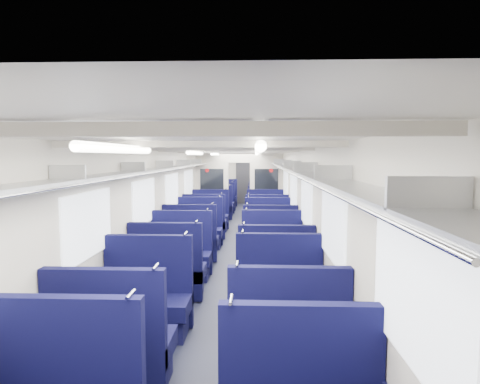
{
  "coord_description": "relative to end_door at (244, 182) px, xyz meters",
  "views": [
    {
      "loc": [
        0.52,
        -9.64,
        2.2
      ],
      "look_at": [
        0.08,
        1.81,
        1.18
      ],
      "focal_mm": 29.98,
      "sensor_mm": 36.0,
      "label": 1
    }
  ],
  "objects": [
    {
      "name": "ceiling_fittings",
      "position": [
        0.0,
        -9.2,
        1.29
      ],
      "size": [
        2.7,
        16.06,
        0.11
      ],
      "color": "beige",
      "rests_on": "ceiling"
    },
    {
      "name": "seat_24",
      "position": [
        -0.83,
        -2.43,
        -0.62
      ],
      "size": [
        1.12,
        0.62,
        1.24
      ],
      "color": "#0B0B34",
      "rests_on": "floor"
    },
    {
      "name": "windows",
      "position": [
        0.0,
        -9.4,
        0.42
      ],
      "size": [
        2.78,
        15.6,
        0.75
      ],
      "color": "white",
      "rests_on": "wall_left"
    },
    {
      "name": "seat_6",
      "position": [
        -0.83,
        -13.81,
        -0.62
      ],
      "size": [
        1.12,
        0.62,
        1.24
      ],
      "color": "#0B0B34",
      "rests_on": "floor"
    },
    {
      "name": "seat_16",
      "position": [
        -0.83,
        -8.04,
        -0.62
      ],
      "size": [
        1.12,
        0.62,
        1.24
      ],
      "color": "#0B0B34",
      "rests_on": "floor"
    },
    {
      "name": "luggage_rack_left",
      "position": [
        -1.21,
        -8.94,
        0.97
      ],
      "size": [
        0.36,
        17.4,
        0.18
      ],
      "color": "#B2B5BA",
      "rests_on": "wall_left"
    },
    {
      "name": "seat_13",
      "position": [
        0.83,
        -10.33,
        -0.62
      ],
      "size": [
        1.12,
        0.62,
        1.24
      ],
      "color": "#0B0B34",
      "rests_on": "floor"
    },
    {
      "name": "seat_5",
      "position": [
        0.83,
        -14.89,
        -0.62
      ],
      "size": [
        1.12,
        0.62,
        1.24
      ],
      "color": "#0B0B34",
      "rests_on": "floor"
    },
    {
      "name": "seat_25",
      "position": [
        0.83,
        -2.43,
        -0.62
      ],
      "size": [
        1.12,
        0.62,
        1.24
      ],
      "color": "#0B0B34",
      "rests_on": "floor"
    },
    {
      "name": "luggage_rack_right",
      "position": [
        1.21,
        -8.94,
        0.97
      ],
      "size": [
        0.36,
        17.4,
        0.18
      ],
      "color": "#B2B5BA",
      "rests_on": "wall_right"
    },
    {
      "name": "seat_4",
      "position": [
        -0.83,
        -15.01,
        -0.62
      ],
      "size": [
        1.12,
        0.62,
        1.24
      ],
      "color": "#0B0B34",
      "rests_on": "floor"
    },
    {
      "name": "seat_26",
      "position": [
        -0.83,
        -1.39,
        -0.62
      ],
      "size": [
        1.12,
        0.62,
        1.24
      ],
      "color": "#0B0B34",
      "rests_on": "floor"
    },
    {
      "name": "dado_left",
      "position": [
        -1.39,
        -8.94,
        -0.65
      ],
      "size": [
        0.03,
        17.9,
        0.7
      ],
      "primitive_type": "cube",
      "color": "black",
      "rests_on": "floor"
    },
    {
      "name": "seat_10",
      "position": [
        -0.83,
        -11.51,
        -0.62
      ],
      "size": [
        1.12,
        0.62,
        1.24
      ],
      "color": "#0B0B34",
      "rests_on": "floor"
    },
    {
      "name": "seat_15",
      "position": [
        0.83,
        -9.12,
        -0.62
      ],
      "size": [
        1.12,
        0.62,
        1.24
      ],
      "color": "#0B0B34",
      "rests_on": "floor"
    },
    {
      "name": "seat_12",
      "position": [
        -0.83,
        -10.31,
        -0.62
      ],
      "size": [
        1.12,
        0.62,
        1.24
      ],
      "color": "#0B0B34",
      "rests_on": "floor"
    },
    {
      "name": "end_door",
      "position": [
        0.0,
        0.0,
        0.0
      ],
      "size": [
        0.75,
        0.06,
        2.0
      ],
      "primitive_type": "cube",
      "color": "black",
      "rests_on": "floor"
    },
    {
      "name": "ceiling",
      "position": [
        0.0,
        -8.94,
        1.35
      ],
      "size": [
        2.8,
        18.0,
        0.01
      ],
      "primitive_type": "cube",
      "color": "silver",
      "rests_on": "wall_left"
    },
    {
      "name": "dado_right",
      "position": [
        1.39,
        -8.94,
        -0.65
      ],
      "size": [
        0.03,
        17.9,
        0.7
      ],
      "primitive_type": "cube",
      "color": "black",
      "rests_on": "floor"
    },
    {
      "name": "seat_18",
      "position": [
        -0.83,
        -6.84,
        -0.62
      ],
      "size": [
        1.12,
        0.62,
        1.24
      ],
      "color": "#0B0B34",
      "rests_on": "floor"
    },
    {
      "name": "wall_far",
      "position": [
        0.0,
        0.06,
        0.18
      ],
      "size": [
        2.8,
        0.02,
        2.35
      ],
      "primitive_type": "cube",
      "color": "#BDB6A8",
      "rests_on": "floor"
    },
    {
      "name": "floor",
      "position": [
        0.0,
        -8.94,
        -1.0
      ],
      "size": [
        2.8,
        18.0,
        0.01
      ],
      "primitive_type": "cube",
      "color": "black",
      "rests_on": "ground"
    },
    {
      "name": "seat_14",
      "position": [
        -0.83,
        -9.06,
        -0.62
      ],
      "size": [
        1.12,
        0.62,
        1.24
      ],
      "color": "#0B0B34",
      "rests_on": "floor"
    },
    {
      "name": "seat_21",
      "position": [
        0.83,
        -4.88,
        -0.62
      ],
      "size": [
        1.12,
        0.62,
        1.24
      ],
      "color": "#0B0B34",
      "rests_on": "floor"
    },
    {
      "name": "seat_7",
      "position": [
        0.83,
        -13.64,
        -0.62
      ],
      "size": [
        1.12,
        0.62,
        1.24
      ],
      "color": "#0B0B34",
      "rests_on": "floor"
    },
    {
      "name": "seat_19",
      "position": [
        0.83,
        -6.74,
        -0.62
      ],
      "size": [
        1.12,
        0.62,
        1.24
      ],
      "color": "#0B0B34",
      "rests_on": "floor"
    },
    {
      "name": "wall_left",
      "position": [
        -1.4,
        -8.94,
        0.18
      ],
      "size": [
        0.02,
        18.0,
        2.35
      ],
      "primitive_type": "cube",
      "color": "#BDB6A8",
      "rests_on": "floor"
    },
    {
      "name": "bulkhead",
      "position": [
        -0.0,
        -5.73,
        0.23
      ],
      "size": [
        2.8,
        0.1,
        2.35
      ],
      "color": "beige",
      "rests_on": "floor"
    },
    {
      "name": "seat_17",
      "position": [
        0.83,
        -8.09,
        -0.62
      ],
      "size": [
        1.12,
        0.62,
        1.24
      ],
      "color": "#0B0B34",
      "rests_on": "floor"
    },
    {
      "name": "seat_8",
      "position": [
        -0.83,
        -12.56,
        -0.62
      ],
      "size": [
        1.12,
        0.62,
        1.24
      ],
      "color": "#0B0B34",
      "rests_on": "floor"
    },
    {
      "name": "seat_20",
      "position": [
        -0.83,
        -4.75,
        -0.62
      ],
      "size": [
        1.12,
        0.62,
        1.24
      ],
      "color": "#0B0B34",
      "rests_on": "floor"
    },
    {
      "name": "seat_23",
      "position": [
        0.83,
        -3.68,
        -0.62
      ],
      "size": [
        1.12,
        0.62,
        1.24
      ],
      "color": "#0B0B34",
      "rests_on": "floor"
    },
    {
      "name": "seat_9",
      "position": [
        0.83,
        -12.71,
        -0.62
      ],
      "size": [
        1.12,
        0.62,
        1.24
      ],
      "color": "#0B0B34",
      "rests_on": "floor"
    },
    {
      "name": "seat_27",
      "position": [
        0.83,
        -1.42,
        -0.62
      ],
      "size": [
        1.12,
        0.62,
        1.24
      ],
      "color": "#0B0B34",
      "rests_on": "floor"
    },
    {
      "name": "seat_11",
      "position": [
        0.83,
        -11.39,
        -0.62
      ],
      "size": [
        1.12,
        0.62,
        1.24
      ],
      "color": "#0B0B34",
      "rests_on": "floor"
    },
    {
      "name": "seat_22",
      "position": [
        -0.83,
        -3.56,
        -0.62
      ],
      "size": [
        1.12,
        0.62,
        1.24
      ],
      "color": "#0B0B34",
      "rests_on": "floor"
    },
    {
      "name": "wall_right",
      "position": [
        1.4,
        -8.94,
        0.18
      ],
      "size": [
        0.02,
        18.0,
        2.35
      ],
      "primitive_type": "cube",
      "color": "#BDB6A8",
      "rests_on": "floor"
    }
  ]
}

